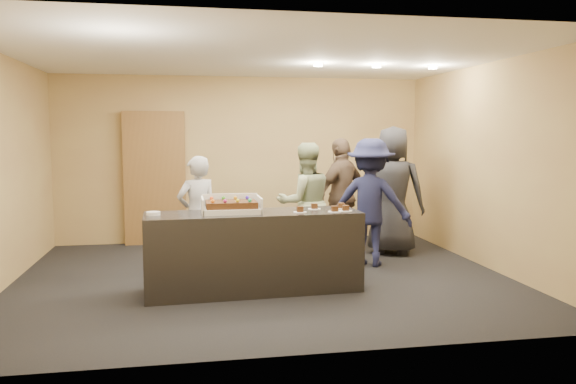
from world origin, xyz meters
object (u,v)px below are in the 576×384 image
(sheet_cake, at_px, (231,204))
(plate_stack, at_px, (153,213))
(person_navy_man, at_px, (370,202))
(person_dark_suit, at_px, (393,191))
(person_brown_extra, at_px, (342,196))
(storage_cabinet, at_px, (155,178))
(serving_counter, at_px, (254,252))
(person_server_grey, at_px, (197,214))
(person_sage_man, at_px, (305,203))
(cake_box, at_px, (231,208))

(sheet_cake, bearing_deg, plate_stack, -177.62)
(sheet_cake, distance_m, person_navy_man, 2.18)
(sheet_cake, relative_size, person_dark_suit, 0.30)
(person_brown_extra, distance_m, person_dark_suit, 0.75)
(sheet_cake, bearing_deg, person_dark_suit, 32.80)
(storage_cabinet, relative_size, person_dark_suit, 1.13)
(person_navy_man, bearing_deg, sheet_cake, 53.56)
(serving_counter, relative_size, person_dark_suit, 1.27)
(serving_counter, relative_size, storage_cabinet, 1.13)
(storage_cabinet, height_order, person_navy_man, storage_cabinet)
(person_server_grey, xyz_separation_m, person_dark_suit, (2.85, 0.60, 0.19))
(storage_cabinet, relative_size, person_server_grey, 1.42)
(person_sage_man, bearing_deg, cake_box, 42.75)
(cake_box, relative_size, plate_stack, 4.31)
(person_brown_extra, bearing_deg, cake_box, 9.95)
(person_brown_extra, bearing_deg, person_navy_man, 65.28)
(plate_stack, bearing_deg, person_server_grey, 64.92)
(plate_stack, bearing_deg, person_brown_extra, 35.19)
(person_dark_suit, bearing_deg, person_brown_extra, 12.17)
(plate_stack, distance_m, person_dark_suit, 3.72)
(cake_box, relative_size, person_sage_man, 0.40)
(serving_counter, relative_size, sheet_cake, 4.31)
(serving_counter, relative_size, person_brown_extra, 1.40)
(storage_cabinet, distance_m, person_server_grey, 2.10)
(sheet_cake, height_order, person_sage_man, person_sage_man)
(cake_box, xyz_separation_m, person_server_grey, (-0.36, 0.98, -0.20))
(sheet_cake, distance_m, person_dark_suit, 2.97)
(person_server_grey, relative_size, person_brown_extra, 0.87)
(storage_cabinet, bearing_deg, sheet_cake, -71.69)
(serving_counter, bearing_deg, sheet_cake, 177.26)
(storage_cabinet, relative_size, cake_box, 3.25)
(sheet_cake, bearing_deg, person_navy_man, 26.59)
(cake_box, bearing_deg, plate_stack, -176.00)
(serving_counter, distance_m, storage_cabinet, 3.29)
(serving_counter, height_order, person_sage_man, person_sage_man)
(person_server_grey, bearing_deg, storage_cabinet, -96.71)
(cake_box, bearing_deg, serving_counter, -5.63)
(serving_counter, distance_m, cake_box, 0.55)
(person_navy_man, height_order, person_brown_extra, same)
(person_brown_extra, bearing_deg, storage_cabinet, -58.04)
(storage_cabinet, distance_m, person_sage_man, 2.69)
(person_navy_man, bearing_deg, person_dark_suit, -104.00)
(person_server_grey, bearing_deg, plate_stack, 40.64)
(sheet_cake, bearing_deg, person_sage_man, 49.90)
(plate_stack, height_order, person_navy_man, person_navy_man)
(storage_cabinet, relative_size, person_brown_extra, 1.24)
(person_sage_man, distance_m, person_brown_extra, 0.83)
(person_server_grey, xyz_separation_m, person_navy_man, (2.30, -0.03, 0.11))
(storage_cabinet, distance_m, person_navy_man, 3.56)
(cake_box, bearing_deg, person_navy_man, 26.03)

